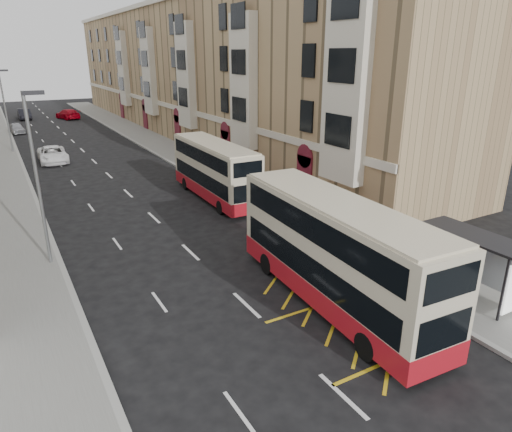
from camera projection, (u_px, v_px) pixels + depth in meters
ground at (304, 359)px, 15.26m from camera, size 200.00×200.00×0.00m
pavement_right at (189, 159)px, 43.47m from camera, size 4.00×120.00×0.15m
pavement_left at (7, 181)px, 36.22m from camera, size 3.00×120.00×0.15m
kerb_right at (169, 162)px, 42.54m from camera, size 0.25×120.00×0.15m
kerb_left at (28, 178)px, 36.92m from camera, size 0.25×120.00×0.15m
road_markings at (74, 142)px, 52.00m from camera, size 10.00×110.00×0.01m
terrace_right at (191, 71)px, 56.74m from camera, size 10.75×79.00×15.25m
bus_shelter at (483, 254)px, 18.12m from camera, size 1.65×4.25×2.70m
guard_railing at (340, 241)px, 22.59m from camera, size 0.06×6.56×1.01m
street_lamp_near at (37, 171)px, 20.52m from camera, size 0.93×0.18×8.00m
street_lamp_far at (5, 107)px, 45.02m from camera, size 0.93×0.18×8.00m
double_decker_front at (335, 253)px, 17.94m from camera, size 3.15×11.11×4.38m
double_decker_rear at (215, 171)px, 31.35m from camera, size 2.49×9.97×3.96m
litter_bin at (438, 295)px, 17.90m from camera, size 0.62×0.62×1.03m
pedestrian_near at (420, 275)px, 18.85m from camera, size 0.63×0.43×1.69m
pedestrian_mid at (391, 238)px, 22.62m from camera, size 0.97×0.86×1.67m
pedestrian_far at (386, 255)px, 20.55m from camera, size 1.16×1.02×1.88m
white_van at (53, 154)px, 42.45m from camera, size 2.57×5.30×1.45m
car_silver at (16, 128)px, 57.69m from camera, size 1.99×4.03×1.32m
car_dark at (24, 114)px, 69.67m from camera, size 1.76×4.84×1.59m
car_red at (68, 114)px, 70.07m from camera, size 3.43×5.63×1.53m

